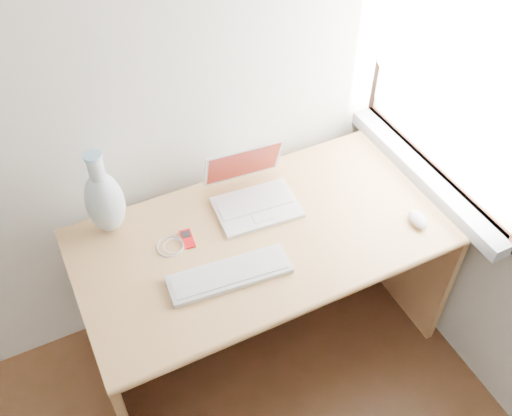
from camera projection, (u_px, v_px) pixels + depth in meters
name	position (u px, v px, depth m)	size (l,w,h in m)	color
window	(457.00, 69.00, 2.01)	(0.11, 0.99, 1.10)	white
desk	(256.00, 253.00, 2.38)	(1.45, 0.72, 0.77)	tan
laptop	(252.00, 193.00, 2.24)	(0.34, 0.29, 0.22)	white
external_keyboard	(229.00, 274.00, 2.01)	(0.45, 0.17, 0.02)	white
mouse	(418.00, 219.00, 2.18)	(0.06, 0.10, 0.04)	white
ipod	(187.00, 239.00, 2.13)	(0.05, 0.10, 0.01)	#AD0C0F
cable_coil	(171.00, 246.00, 2.11)	(0.10, 0.10, 0.01)	white
remote	(225.00, 272.00, 2.03)	(0.03, 0.09, 0.01)	white
vase	(104.00, 200.00, 2.07)	(0.14, 0.14, 0.37)	white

